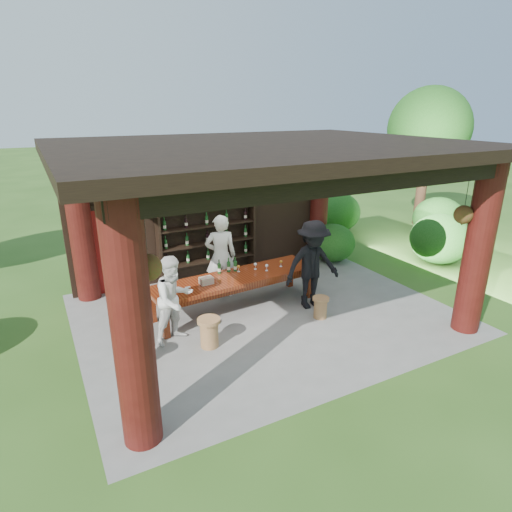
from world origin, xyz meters
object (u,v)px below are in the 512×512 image
host (221,256)px  napkin_basket (206,281)px  stool_near_left (209,332)px  stool_far_left (141,351)px  guest_man (312,265)px  guest_woman (174,299)px  tasting_table (235,281)px  stool_near_right (320,307)px  wine_shelf (207,235)px

host → napkin_basket: size_ratio=7.32×
stool_near_left → stool_far_left: 1.23m
host → guest_man: 2.06m
guest_woman → tasting_table: bearing=3.9°
guest_woman → stool_near_right: bearing=-29.7°
guest_man → tasting_table: bearing=161.5°
guest_woman → guest_man: (3.02, 0.00, 0.14)m
guest_man → stool_near_right: bearing=-98.8°
tasting_table → guest_man: guest_man is taller
stool_near_right → napkin_basket: bearing=152.0°
guest_woman → napkin_basket: (0.84, 0.56, -0.00)m
wine_shelf → stool_far_left: wine_shelf is taller
wine_shelf → host: size_ratio=1.32×
wine_shelf → stool_near_right: bearing=-69.3°
wine_shelf → guest_woman: wine_shelf is taller
napkin_basket → stool_near_right: bearing=-28.0°
tasting_table → guest_woman: bearing=-156.7°
host → guest_woman: size_ratio=1.16×
guest_man → napkin_basket: guest_man is taller
host → napkin_basket: host is taller
wine_shelf → host: (-0.16, -1.20, -0.16)m
stool_near_right → host: size_ratio=0.24×
stool_near_left → stool_far_left: (-1.23, 0.02, -0.06)m
stool_near_right → stool_far_left: size_ratio=1.01×
wine_shelf → guest_woman: (-1.70, -2.63, -0.29)m
stool_far_left → napkin_basket: size_ratio=1.72×
host → guest_woman: host is taller
tasting_table → host: 0.83m
tasting_table → stool_far_left: 2.60m
tasting_table → stool_far_left: tasting_table is taller
stool_far_left → guest_woman: (0.77, 0.48, 0.59)m
wine_shelf → stool_near_left: (-1.24, -3.13, -0.82)m
wine_shelf → tasting_table: size_ratio=0.68×
stool_far_left → tasting_table: bearing=26.3°
tasting_table → wine_shelf: bearing=85.1°
napkin_basket → host: bearing=51.3°
wine_shelf → tasting_table: 2.04m
stool_far_left → guest_man: guest_man is taller
napkin_basket → guest_woman: bearing=-146.4°
stool_near_left → stool_near_right: size_ratio=1.23×
stool_far_left → guest_man: bearing=7.3°
stool_near_left → guest_woman: bearing=132.3°
stool_near_right → guest_woman: guest_woman is taller
stool_near_left → stool_near_right: bearing=-0.6°
stool_near_right → wine_shelf: bearing=110.7°
stool_far_left → host: (2.31, 1.91, 0.72)m
tasting_table → guest_man: 1.66m
tasting_table → guest_woman: guest_woman is taller
stool_near_left → guest_woman: (-0.46, 0.50, 0.53)m
wine_shelf → napkin_basket: wine_shelf is taller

